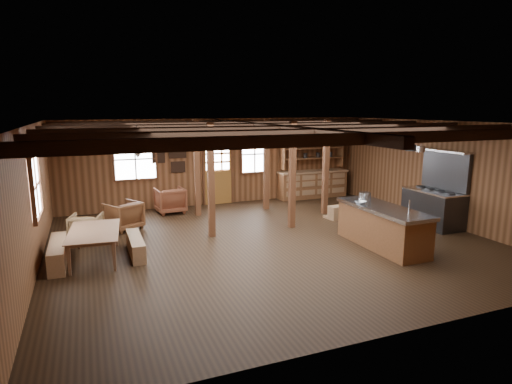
% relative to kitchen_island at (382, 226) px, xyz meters
% --- Properties ---
extents(room, '(10.04, 9.04, 2.84)m').
position_rel_kitchen_island_xyz_m(room, '(-2.19, 1.23, 0.92)').
color(room, black).
rests_on(room, ground).
extents(ceiling_joists, '(9.80, 8.82, 0.18)m').
position_rel_kitchen_island_xyz_m(ceiling_joists, '(-2.19, 1.41, 2.20)').
color(ceiling_joists, black).
rests_on(ceiling_joists, ceiling).
extents(timber_posts, '(3.95, 2.35, 2.80)m').
position_rel_kitchen_island_xyz_m(timber_posts, '(-1.67, 3.31, 0.92)').
color(timber_posts, '#4D2A16').
rests_on(timber_posts, floor).
extents(back_door, '(1.02, 0.08, 2.15)m').
position_rel_kitchen_island_xyz_m(back_door, '(-2.19, 5.68, 0.40)').
color(back_door, brown).
rests_on(back_door, floor).
extents(window_back_left, '(1.32, 0.06, 1.32)m').
position_rel_kitchen_island_xyz_m(window_back_left, '(-4.79, 5.69, 1.12)').
color(window_back_left, white).
rests_on(window_back_left, wall_back).
extents(window_back_right, '(1.02, 0.06, 1.32)m').
position_rel_kitchen_island_xyz_m(window_back_right, '(-0.89, 5.69, 1.12)').
color(window_back_right, white).
rests_on(window_back_right, wall_back).
extents(window_left, '(0.14, 1.24, 1.32)m').
position_rel_kitchen_island_xyz_m(window_left, '(-7.15, 1.73, 1.12)').
color(window_left, white).
rests_on(window_left, wall_back).
extents(notice_boards, '(1.08, 0.03, 0.90)m').
position_rel_kitchen_island_xyz_m(notice_boards, '(-3.69, 5.69, 1.16)').
color(notice_boards, silver).
rests_on(notice_boards, wall_back).
extents(back_counter, '(2.55, 0.60, 2.45)m').
position_rel_kitchen_island_xyz_m(back_counter, '(1.21, 5.44, 0.12)').
color(back_counter, brown).
rests_on(back_counter, floor).
extents(pendant_lamps, '(1.86, 2.36, 0.66)m').
position_rel_kitchen_island_xyz_m(pendant_lamps, '(-4.44, 2.23, 1.77)').
color(pendant_lamps, '#303133').
rests_on(pendant_lamps, ceiling).
extents(pot_rack, '(0.37, 3.00, 0.46)m').
position_rel_kitchen_island_xyz_m(pot_rack, '(1.17, 1.53, 1.77)').
color(pot_rack, '#303133').
rests_on(pot_rack, ceiling).
extents(kitchen_island, '(0.88, 2.50, 1.20)m').
position_rel_kitchen_island_xyz_m(kitchen_island, '(0.00, 0.00, 0.00)').
color(kitchen_island, brown).
rests_on(kitchen_island, floor).
extents(step_stool, '(0.48, 0.37, 0.39)m').
position_rel_kitchen_island_xyz_m(step_stool, '(0.34, 2.49, -0.28)').
color(step_stool, olive).
rests_on(step_stool, floor).
extents(commercial_range, '(0.85, 1.66, 2.05)m').
position_rel_kitchen_island_xyz_m(commercial_range, '(2.45, 0.95, 0.18)').
color(commercial_range, '#303133').
rests_on(commercial_range, floor).
extents(dining_table, '(1.16, 1.87, 0.63)m').
position_rel_kitchen_island_xyz_m(dining_table, '(-6.09, 1.52, -0.16)').
color(dining_table, brown).
rests_on(dining_table, floor).
extents(bench_wall, '(0.31, 1.65, 0.45)m').
position_rel_kitchen_island_xyz_m(bench_wall, '(-6.84, 1.52, -0.25)').
color(bench_wall, olive).
rests_on(bench_wall, floor).
extents(bench_aisle, '(0.27, 1.45, 0.40)m').
position_rel_kitchen_island_xyz_m(bench_aisle, '(-5.31, 1.52, -0.28)').
color(bench_aisle, olive).
rests_on(bench_aisle, floor).
extents(armchair_a, '(1.08, 1.09, 0.74)m').
position_rel_kitchen_island_xyz_m(armchair_a, '(-5.37, 3.67, -0.11)').
color(armchair_a, brown).
rests_on(armchair_a, floor).
extents(armchair_b, '(0.89, 0.91, 0.77)m').
position_rel_kitchen_island_xyz_m(armchair_b, '(-3.90, 5.03, -0.09)').
color(armchair_b, brown).
rests_on(armchair_b, floor).
extents(armchair_c, '(0.86, 0.87, 0.65)m').
position_rel_kitchen_island_xyz_m(armchair_c, '(-6.28, 3.01, -0.15)').
color(armchair_c, olive).
rests_on(armchair_c, floor).
extents(counter_pot, '(0.29, 0.29, 0.17)m').
position_rel_kitchen_island_xyz_m(counter_pot, '(0.08, 0.82, 0.55)').
color(counter_pot, silver).
rests_on(counter_pot, kitchen_island).
extents(bowl, '(0.30, 0.30, 0.06)m').
position_rel_kitchen_island_xyz_m(bowl, '(-0.29, 0.46, 0.49)').
color(bowl, silver).
rests_on(bowl, kitchen_island).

